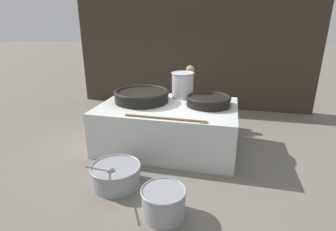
{
  "coord_description": "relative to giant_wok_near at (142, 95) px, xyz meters",
  "views": [
    {
      "loc": [
        1.22,
        -5.08,
        2.55
      ],
      "look_at": [
        0.0,
        0.0,
        0.7
      ],
      "focal_mm": 28.0,
      "sensor_mm": 36.0,
      "label": 1
    }
  ],
  "objects": [
    {
      "name": "prep_bowl_vegetables",
      "position": [
        0.12,
        -1.76,
        -0.87
      ],
      "size": [
        0.84,
        1.08,
        0.7
      ],
      "color": "gray",
      "rests_on": "ground_plane"
    },
    {
      "name": "back_wall",
      "position": [
        0.61,
        2.97,
        0.7
      ],
      "size": [
        7.3,
        0.24,
        3.53
      ],
      "primitive_type": "cube",
      "color": "#382D23",
      "rests_on": "ground_plane"
    },
    {
      "name": "prep_bowl_meat",
      "position": [
        1.07,
        -2.29,
        -0.84
      ],
      "size": [
        0.64,
        0.64,
        0.42
      ],
      "color": "gray",
      "rests_on": "ground_plane"
    },
    {
      "name": "stirring_paddle",
      "position": [
        0.82,
        -0.96,
        -0.12
      ],
      "size": [
        1.51,
        0.1,
        0.04
      ],
      "rotation": [
        0.0,
        0.0,
        -0.01
      ],
      "color": "brown",
      "rests_on": "hearth_platform"
    },
    {
      "name": "giant_wok_far",
      "position": [
        1.43,
        0.05,
        -0.03
      ],
      "size": [
        0.93,
        0.93,
        0.2
      ],
      "color": "black",
      "rests_on": "hearth_platform"
    },
    {
      "name": "ground_plane",
      "position": [
        0.61,
        -0.11,
        -1.07
      ],
      "size": [
        60.0,
        60.0,
        0.0
      ],
      "primitive_type": "plane",
      "color": "slate"
    },
    {
      "name": "stock_pot",
      "position": [
        0.79,
        0.56,
        0.16
      ],
      "size": [
        0.52,
        0.52,
        0.57
      ],
      "color": "#B7B7BC",
      "rests_on": "hearth_platform"
    },
    {
      "name": "hearth_platform",
      "position": [
        0.61,
        -0.11,
        -0.61
      ],
      "size": [
        2.83,
        1.89,
        0.93
      ],
      "color": "silver",
      "rests_on": "ground_plane"
    },
    {
      "name": "cook",
      "position": [
        0.83,
        1.33,
        -0.23
      ],
      "size": [
        0.38,
        0.58,
        1.55
      ],
      "rotation": [
        0.0,
        0.0,
        3.24
      ],
      "color": "#9E7551",
      "rests_on": "ground_plane"
    },
    {
      "name": "giant_wok_near",
      "position": [
        0.0,
        0.0,
        0.0
      ],
      "size": [
        1.2,
        1.2,
        0.26
      ],
      "color": "black",
      "rests_on": "hearth_platform"
    }
  ]
}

